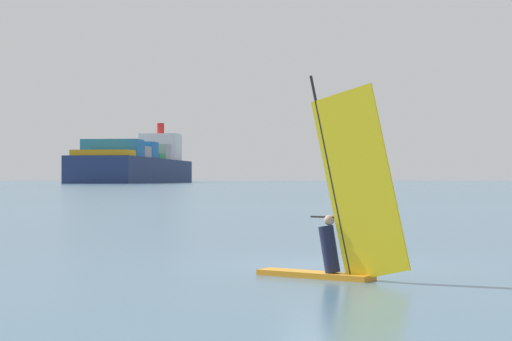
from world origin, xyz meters
name	(u,v)px	position (x,y,z in m)	size (l,w,h in m)	color
ground_plane	(336,265)	(0.00, 0.00, 0.00)	(4000.00, 4000.00, 0.00)	#476B84
windsurfer	(339,223)	(-1.07, -2.79, 1.17)	(2.44, 2.94, 4.34)	orange
cargo_ship	(137,165)	(66.03, 424.84, 8.73)	(82.95, 139.86, 32.93)	navy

